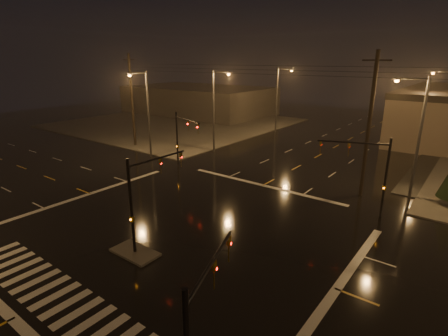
% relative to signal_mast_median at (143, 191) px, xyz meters
% --- Properties ---
extents(ground, '(140.00, 140.00, 0.00)m').
position_rel_signal_mast_median_xyz_m(ground, '(-0.00, 3.07, -3.75)').
color(ground, black).
rests_on(ground, ground).
extents(sidewalk_nw, '(36.00, 36.00, 0.12)m').
position_rel_signal_mast_median_xyz_m(sidewalk_nw, '(-30.00, 33.07, -3.69)').
color(sidewalk_nw, '#43413C').
rests_on(sidewalk_nw, ground).
extents(median_island, '(3.00, 1.60, 0.15)m').
position_rel_signal_mast_median_xyz_m(median_island, '(-0.00, -0.93, -3.68)').
color(median_island, '#43413C').
rests_on(median_island, ground).
extents(crosswalk, '(15.00, 2.60, 0.01)m').
position_rel_signal_mast_median_xyz_m(crosswalk, '(-0.00, -5.93, -3.75)').
color(crosswalk, beige).
rests_on(crosswalk, ground).
extents(stop_bar_near, '(16.00, 0.50, 0.01)m').
position_rel_signal_mast_median_xyz_m(stop_bar_near, '(-0.00, -7.93, -3.75)').
color(stop_bar_near, beige).
rests_on(stop_bar_near, ground).
extents(stop_bar_far, '(16.00, 0.50, 0.01)m').
position_rel_signal_mast_median_xyz_m(stop_bar_far, '(-0.00, 14.07, -3.75)').
color(stop_bar_far, beige).
rests_on(stop_bar_far, ground).
extents(commercial_block, '(30.00, 18.00, 5.60)m').
position_rel_signal_mast_median_xyz_m(commercial_block, '(-35.00, 45.07, -0.95)').
color(commercial_block, '#403B38').
rests_on(commercial_block, ground).
extents(signal_mast_median, '(0.25, 4.59, 6.00)m').
position_rel_signal_mast_median_xyz_m(signal_mast_median, '(0.00, 0.00, 0.00)').
color(signal_mast_median, black).
rests_on(signal_mast_median, ground).
extents(signal_mast_ne, '(4.84, 1.86, 6.00)m').
position_rel_signal_mast_median_xyz_m(signal_mast_ne, '(9.50, 13.21, 0.04)').
color(signal_mast_ne, black).
rests_on(signal_mast_ne, ground).
extents(signal_mast_nw, '(4.84, 1.86, 6.00)m').
position_rel_signal_mast_median_xyz_m(signal_mast_nw, '(-9.50, 13.21, 0.04)').
color(signal_mast_nw, black).
rests_on(signal_mast_nw, ground).
extents(streetlight_1, '(2.77, 0.32, 10.00)m').
position_rel_signal_mast_median_xyz_m(streetlight_1, '(-11.18, 21.07, 2.05)').
color(streetlight_1, '#38383A').
rests_on(streetlight_1, ground).
extents(streetlight_2, '(2.77, 0.32, 10.00)m').
position_rel_signal_mast_median_xyz_m(streetlight_2, '(-11.18, 37.07, 2.05)').
color(streetlight_2, '#38383A').
rests_on(streetlight_2, ground).
extents(streetlight_3, '(2.77, 0.32, 10.00)m').
position_rel_signal_mast_median_xyz_m(streetlight_3, '(11.18, 19.07, 2.05)').
color(streetlight_3, '#38383A').
rests_on(streetlight_3, ground).
extents(streetlight_4, '(2.77, 0.32, 10.00)m').
position_rel_signal_mast_median_xyz_m(streetlight_4, '(11.18, 39.07, 2.05)').
color(streetlight_4, '#38383A').
rests_on(streetlight_4, ground).
extents(streetlight_5, '(0.32, 2.77, 10.00)m').
position_rel_signal_mast_median_xyz_m(streetlight_5, '(-16.00, 14.26, 2.05)').
color(streetlight_5, '#38383A').
rests_on(streetlight_5, ground).
extents(utility_pole_0, '(2.20, 0.32, 12.00)m').
position_rel_signal_mast_median_xyz_m(utility_pole_0, '(-22.00, 17.07, 2.38)').
color(utility_pole_0, black).
rests_on(utility_pole_0, ground).
extents(utility_pole_1, '(2.20, 0.32, 12.00)m').
position_rel_signal_mast_median_xyz_m(utility_pole_1, '(8.00, 17.07, 2.38)').
color(utility_pole_1, black).
rests_on(utility_pole_1, ground).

